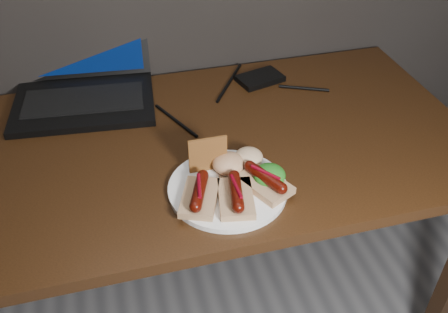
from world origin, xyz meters
The scene contains 12 objects.
desk centered at (0.00, 1.38, 0.66)m, with size 1.40×0.70×0.75m.
laptop centered at (-0.23, 1.67, 0.80)m, with size 0.40×0.37×0.25m.
hard_drive centered at (0.26, 1.62, 0.76)m, with size 0.13×0.08×0.02m, color black.
desk_cables centered at (-0.02, 1.54, 0.75)m, with size 0.98×0.33×0.01m.
plate centered at (0.05, 1.19, 0.76)m, with size 0.26×0.26×0.01m, color white.
bread_sausage_left centered at (-0.02, 1.16, 0.78)m, with size 0.11×0.13×0.04m.
bread_sausage_center centered at (0.05, 1.14, 0.78)m, with size 0.09×0.13×0.04m.
bread_sausage_right centered at (0.12, 1.17, 0.78)m, with size 0.11×0.13×0.04m.
crispbread centered at (0.02, 1.26, 0.80)m, with size 0.09×0.01×0.09m, color #A2602C.
salad_greens centered at (0.14, 1.18, 0.78)m, with size 0.07×0.07×0.04m, color #184E0F.
salsa_mound centered at (0.06, 1.24, 0.78)m, with size 0.07×0.07×0.04m, color #982B0F.
coleslaw_mound centered at (0.11, 1.25, 0.78)m, with size 0.06×0.06×0.04m, color beige.
Camera 1 is at (-0.17, 0.43, 1.47)m, focal length 40.00 mm.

